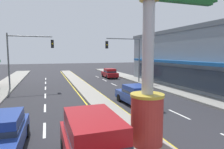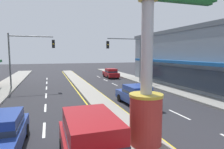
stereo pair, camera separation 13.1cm
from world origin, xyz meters
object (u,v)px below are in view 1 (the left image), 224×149
(district_sign, at_px, (148,58))
(sedan_far_right_lane, at_px, (0,134))
(sedan_near_left_lane, at_px, (136,95))
(storefront_right, at_px, (219,59))
(suv_near_right_lane, at_px, (94,143))
(traffic_light_left_side, at_px, (26,51))
(traffic_light_right_side, at_px, (127,52))
(sedan_mid_left_lane, at_px, (110,73))

(district_sign, bearing_deg, sedan_far_right_lane, 166.44)
(district_sign, xyz_separation_m, sedan_near_left_lane, (2.56, 6.45, -3.02))
(district_sign, relative_size, sedan_near_left_lane, 1.77)
(storefront_right, distance_m, sedan_near_left_lane, 12.41)
(sedan_far_right_lane, bearing_deg, suv_near_right_lane, -36.44)
(sedan_far_right_lane, bearing_deg, sedan_near_left_lane, 30.89)
(district_sign, xyz_separation_m, traffic_light_left_side, (-6.14, 16.45, 0.44))
(traffic_light_left_side, relative_size, sedan_far_right_lane, 1.43)
(traffic_light_right_side, distance_m, sedan_near_left_lane, 11.41)
(sedan_far_right_lane, bearing_deg, traffic_light_left_side, 91.09)
(storefront_right, distance_m, traffic_light_left_side, 21.49)
(traffic_light_left_side, distance_m, sedan_near_left_lane, 13.70)
(district_sign, height_order, traffic_light_left_side, district_sign)
(traffic_light_left_side, bearing_deg, district_sign, -69.52)
(district_sign, bearing_deg, sedan_near_left_lane, 68.35)
(district_sign, relative_size, sedan_far_right_lane, 1.78)
(traffic_light_right_side, xyz_separation_m, sedan_mid_left_lane, (-0.29, 6.71, -3.46))
(traffic_light_left_side, distance_m, traffic_light_right_side, 12.29)
(suv_near_right_lane, bearing_deg, storefront_right, 32.52)
(district_sign, xyz_separation_m, sedan_mid_left_lane, (5.86, 23.42, -3.02))
(sedan_near_left_lane, height_order, sedan_mid_left_lane, same)
(suv_near_right_lane, distance_m, sedan_near_left_lane, 9.06)
(sedan_mid_left_lane, bearing_deg, sedan_far_right_lane, -118.02)
(district_sign, xyz_separation_m, suv_near_right_lane, (-2.56, -1.02, -2.82))
(sedan_far_right_lane, xyz_separation_m, sedan_mid_left_lane, (11.71, 22.01, 0.00))
(sedan_far_right_lane, bearing_deg, storefront_right, 22.38)
(suv_near_right_lane, height_order, sedan_far_right_lane, suv_near_right_lane)
(traffic_light_right_side, distance_m, suv_near_right_lane, 20.02)
(traffic_light_left_side, bearing_deg, sedan_mid_left_lane, 30.17)
(district_sign, distance_m, traffic_light_right_side, 17.81)
(traffic_light_left_side, xyz_separation_m, suv_near_right_lane, (3.58, -17.47, -3.26))
(storefront_right, bearing_deg, sedan_near_left_lane, -164.49)
(district_sign, height_order, sedan_far_right_lane, district_sign)
(sedan_mid_left_lane, bearing_deg, traffic_light_left_side, -149.83)
(sedan_far_right_lane, distance_m, sedan_near_left_lane, 9.81)
(traffic_light_left_side, xyz_separation_m, sedan_near_left_lane, (8.70, -10.00, -3.46))
(sedan_near_left_lane, distance_m, sedan_mid_left_lane, 17.29)
(traffic_light_right_side, xyz_separation_m, sedan_near_left_lane, (-3.58, -10.27, -3.46))
(traffic_light_right_side, relative_size, sedan_far_right_lane, 1.43)
(suv_near_right_lane, distance_m, sedan_mid_left_lane, 25.85)
(district_sign, bearing_deg, storefront_right, 34.23)
(district_sign, xyz_separation_m, traffic_light_right_side, (6.14, 16.71, 0.44))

